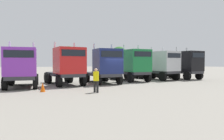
{
  "coord_description": "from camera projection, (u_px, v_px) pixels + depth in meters",
  "views": [
    {
      "loc": [
        -10.06,
        -17.52,
        2.09
      ],
      "look_at": [
        1.18,
        2.71,
        1.31
      ],
      "focal_mm": 33.69,
      "sensor_mm": 36.0,
      "label": 1
    }
  ],
  "objects": [
    {
      "name": "oak_far_centre",
      "position": [
        69.0,
        54.0,
        38.51
      ],
      "size": [
        2.84,
        2.84,
        5.17
      ],
      "color": "#4C3823",
      "rests_on": "ground"
    },
    {
      "name": "visitor_in_hivis",
      "position": [
        96.0,
        79.0,
        14.76
      ],
      "size": [
        0.51,
        0.51,
        1.72
      ],
      "rotation": [
        0.0,
        0.0,
        3.49
      ],
      "color": "black",
      "rests_on": "ground"
    },
    {
      "name": "traffic_cone_mid",
      "position": [
        43.0,
        87.0,
        15.16
      ],
      "size": [
        0.36,
        0.36,
        0.68
      ],
      "primitive_type": "cone",
      "color": "#F2590C",
      "rests_on": "ground"
    },
    {
      "name": "semi_truck_navy",
      "position": [
        105.0,
        66.0,
        21.05
      ],
      "size": [
        3.17,
        6.26,
        4.04
      ],
      "rotation": [
        0.0,
        0.0,
        -1.68
      ],
      "color": "#333338",
      "rests_on": "ground"
    },
    {
      "name": "ground",
      "position": [
        115.0,
        85.0,
        20.26
      ],
      "size": [
        200.0,
        200.0,
        0.0
      ],
      "primitive_type": "plane",
      "color": "gray"
    },
    {
      "name": "semi_truck_silver",
      "position": [
        162.0,
        65.0,
        25.75
      ],
      "size": [
        2.84,
        6.39,
        4.08
      ],
      "rotation": [
        0.0,
        0.0,
        -1.52
      ],
      "color": "#333338",
      "rests_on": "ground"
    },
    {
      "name": "oak_far_right",
      "position": [
        119.0,
        55.0,
        41.0
      ],
      "size": [
        3.28,
        3.28,
        5.29
      ],
      "color": "#4C3823",
      "rests_on": "ground"
    },
    {
      "name": "semi_truck_red",
      "position": [
        67.0,
        66.0,
        19.51
      ],
      "size": [
        2.58,
        6.11,
        4.07
      ],
      "rotation": [
        0.0,
        0.0,
        -1.57
      ],
      "color": "#333338",
      "rests_on": "ground"
    },
    {
      "name": "semi_truck_purple",
      "position": [
        21.0,
        67.0,
        17.37
      ],
      "size": [
        3.51,
        6.05,
        3.89
      ],
      "rotation": [
        0.0,
        0.0,
        -1.75
      ],
      "color": "#333338",
      "rests_on": "ground"
    },
    {
      "name": "semi_truck_black",
      "position": [
        186.0,
        65.0,
        26.88
      ],
      "size": [
        2.6,
        6.22,
        4.16
      ],
      "rotation": [
        0.0,
        0.0,
        -1.56
      ],
      "color": "#333338",
      "rests_on": "ground"
    },
    {
      "name": "semi_truck_green",
      "position": [
        134.0,
        65.0,
        23.76
      ],
      "size": [
        2.99,
        6.32,
        4.16
      ],
      "rotation": [
        0.0,
        0.0,
        -1.65
      ],
      "color": "#333338",
      "rests_on": "ground"
    }
  ]
}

